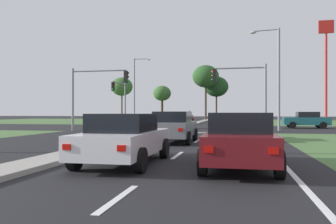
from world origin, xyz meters
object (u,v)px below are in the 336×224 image
(car_maroon_third, at_px, (240,140))
(fastfood_pole_sign, at_px, (326,50))
(treeline_near, at_px, (122,87))
(treeline_third, at_px, (206,77))
(traffic_signal_far_left, at_px, (120,95))
(pedestrian_at_median, at_px, (189,115))
(car_red_fifth, at_px, (186,117))
(car_teal_near, at_px, (306,120))
(car_grey_seventh, at_px, (173,127))
(street_lamp_third, at_px, (136,87))
(car_navy_fourth, at_px, (168,120))
(car_white_sixth, at_px, (125,138))
(car_black_second, at_px, (237,126))
(treeline_second, at_px, (162,94))
(traffic_signal_near_left, at_px, (94,87))
(traffic_signal_near_right, at_px, (244,86))
(street_lamp_second, at_px, (276,73))
(treeline_fourth, at_px, (216,87))

(car_maroon_third, height_order, fastfood_pole_sign, fastfood_pole_sign)
(treeline_near, xyz_separation_m, treeline_third, (18.13, -4.27, 1.31))
(traffic_signal_far_left, distance_m, pedestrian_at_median, 8.54)
(car_red_fifth, xyz_separation_m, fastfood_pole_sign, (19.01, -8.40, 8.60))
(car_red_fifth, relative_size, traffic_signal_far_left, 0.88)
(car_teal_near, height_order, car_grey_seventh, car_teal_near)
(treeline_third, bearing_deg, car_grey_seventh, -86.89)
(street_lamp_third, bearing_deg, car_maroon_third, -69.02)
(car_maroon_third, distance_m, car_navy_fourth, 22.41)
(car_maroon_third, distance_m, car_white_sixth, 3.29)
(car_black_second, xyz_separation_m, treeline_second, (-14.86, 47.75, 4.58))
(car_black_second, relative_size, car_red_fifth, 0.92)
(traffic_signal_far_left, bearing_deg, car_maroon_third, -64.52)
(traffic_signal_near_left, relative_size, traffic_signal_far_left, 1.00)
(car_white_sixth, distance_m, treeline_second, 58.82)
(car_black_second, bearing_deg, traffic_signal_near_right, 85.14)
(car_maroon_third, relative_size, fastfood_pole_sign, 0.33)
(car_teal_near, distance_m, street_lamp_second, 7.56)
(pedestrian_at_median, bearing_deg, treeline_near, -85.68)
(car_white_sixth, bearing_deg, traffic_signal_near_right, 76.71)
(car_grey_seventh, xyz_separation_m, treeline_second, (-11.70, 50.25, 4.54))
(car_red_fifth, xyz_separation_m, traffic_signal_far_left, (-5.16, -16.80, 2.71))
(car_white_sixth, relative_size, traffic_signal_near_right, 0.88)
(car_grey_seventh, xyz_separation_m, traffic_signal_near_left, (-8.14, 8.80, 2.76))
(car_navy_fourth, bearing_deg, car_teal_near, -75.43)
(street_lamp_third, bearing_deg, treeline_third, 63.56)
(car_white_sixth, relative_size, treeline_fourth, 0.52)
(traffic_signal_near_right, bearing_deg, fastfood_pole_sign, 62.33)
(pedestrian_at_median, distance_m, treeline_fourth, 26.70)
(treeline_second, relative_size, treeline_fourth, 0.81)
(treeline_third, bearing_deg, treeline_near, 166.74)
(car_maroon_third, bearing_deg, car_navy_fourth, 106.32)
(car_navy_fourth, distance_m, treeline_third, 33.77)
(car_navy_fourth, bearing_deg, pedestrian_at_median, -3.60)
(traffic_signal_near_right, height_order, treeline_third, treeline_third)
(car_grey_seventh, height_order, street_lamp_second, street_lamp_second)
(street_lamp_third, distance_m, treeline_fourth, 22.42)
(street_lamp_third, height_order, pedestrian_at_median, street_lamp_third)
(car_teal_near, relative_size, fastfood_pole_sign, 0.32)
(street_lamp_third, xyz_separation_m, treeline_near, (-9.60, 21.43, 1.77))
(car_teal_near, relative_size, car_black_second, 1.01)
(traffic_signal_near_right, bearing_deg, car_grey_seventh, -112.81)
(street_lamp_third, bearing_deg, treeline_fourth, 62.39)
(car_grey_seventh, bearing_deg, traffic_signal_near_left, 132.77)
(car_navy_fourth, relative_size, car_grey_seventh, 1.01)
(street_lamp_second, xyz_separation_m, treeline_near, (-26.97, 39.39, 2.25))
(street_lamp_second, relative_size, pedestrian_at_median, 5.01)
(car_navy_fourth, height_order, pedestrian_at_median, pedestrian_at_median)
(car_navy_fourth, bearing_deg, street_lamp_second, -103.15)
(car_grey_seventh, height_order, treeline_near, treeline_near)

